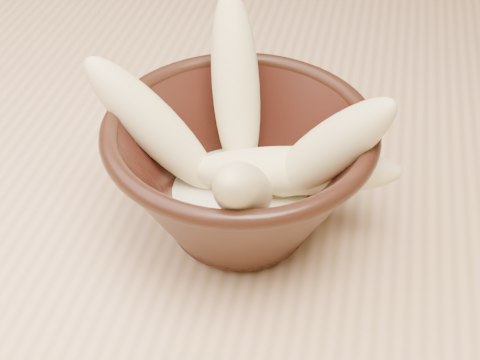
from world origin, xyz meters
name	(u,v)px	position (x,y,z in m)	size (l,w,h in m)	color
table	(319,246)	(0.00, 0.00, 0.67)	(1.20, 0.80, 0.75)	tan
bowl	(240,171)	(-0.06, -0.07, 0.81)	(0.18, 0.18, 0.10)	black
milk_puddle	(240,197)	(-0.06, -0.07, 0.78)	(0.10, 0.10, 0.01)	beige
banana_upright	(236,85)	(-0.07, -0.02, 0.85)	(0.03, 0.03, 0.13)	#F7D792
banana_left	(154,126)	(-0.12, -0.07, 0.83)	(0.03, 0.03, 0.13)	#F7D792
banana_right	(327,151)	(0.00, -0.07, 0.84)	(0.03, 0.03, 0.12)	#F7D792
banana_across	(294,171)	(-0.02, -0.07, 0.81)	(0.03, 0.03, 0.15)	#F7D792
banana_front	(244,192)	(-0.04, -0.12, 0.83)	(0.03, 0.03, 0.12)	#F7D792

